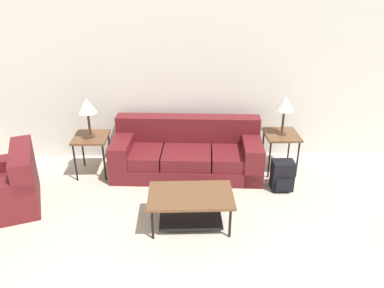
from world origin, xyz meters
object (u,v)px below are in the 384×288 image
side_table_right (281,138)px  table_lamp_left (87,106)px  couch (187,154)px  backpack (282,176)px  coffee_table (191,202)px  side_table_left (91,140)px  armchair (2,189)px  table_lamp_right (285,104)px

side_table_right → table_lamp_left: size_ratio=1.04×
couch → side_table_right: couch is taller
backpack → coffee_table: bearing=-149.3°
coffee_table → table_lamp_left: bearing=137.0°
table_lamp_left → coffee_table: bearing=-43.0°
coffee_table → side_table_left: (-1.47, 1.37, 0.23)m
armchair → table_lamp_right: 4.08m
armchair → table_lamp_right: size_ratio=2.04×
coffee_table → table_lamp_left: (-1.47, 1.37, 0.77)m
side_table_right → table_lamp_left: 2.95m
table_lamp_right → table_lamp_left: bearing=180.0°
table_lamp_left → backpack: bearing=-11.5°
table_lamp_left → backpack: size_ratio=1.36×
couch → side_table_right: bearing=-0.2°
side_table_left → side_table_right: 2.90m
armchair → table_lamp_left: 1.58m
backpack → side_table_left: bearing=168.5°
couch → backpack: size_ratio=5.23×
side_table_right → backpack: side_table_right is taller
table_lamp_right → backpack: bearing=-99.2°
coffee_table → table_lamp_left: 2.15m
side_table_left → backpack: 2.88m
coffee_table → armchair: bearing=169.6°
armchair → side_table_right: 4.01m
table_lamp_left → armchair: bearing=-137.7°
couch → coffee_table: (0.01, -1.37, 0.03)m
couch → coffee_table: bearing=-89.4°
armchair → side_table_right: armchair is taller
table_lamp_right → side_table_left: bearing=180.0°
table_lamp_left → backpack: (2.80, -0.57, -0.88)m
side_table_right → armchair: bearing=-166.8°
armchair → coffee_table: bearing=-10.4°
armchair → table_lamp_left: (1.00, 0.91, 0.81)m
coffee_table → side_table_right: bearing=43.7°
armchair → side_table_left: bearing=42.3°
armchair → coffee_table: (2.47, -0.45, 0.04)m
side_table_left → side_table_right: bearing=0.0°
table_lamp_right → backpack: (-0.09, -0.57, -0.88)m
couch → table_lamp_left: bearing=-179.8°
side_table_right → backpack: bearing=-99.2°
couch → side_table_left: bearing=-179.8°
armchair → table_lamp_right: (3.90, 0.91, 0.81)m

